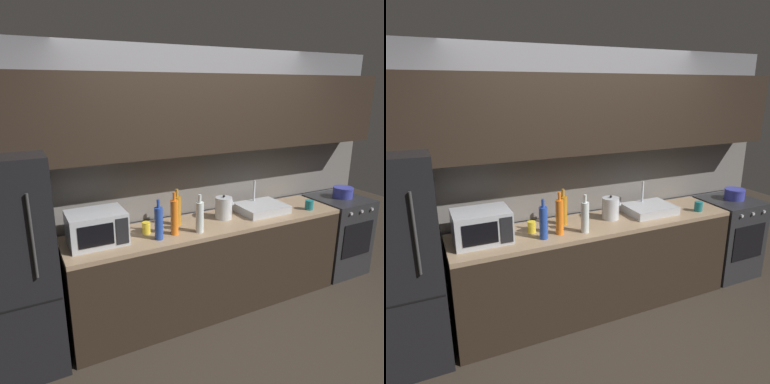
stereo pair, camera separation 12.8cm
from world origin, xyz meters
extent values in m
plane|color=#2D261E|center=(0.00, 0.00, 0.00)|extent=(10.00, 10.00, 0.00)
cube|color=slate|center=(0.00, 1.30, 1.25)|extent=(4.49, 0.10, 2.50)
cube|color=slate|center=(0.00, 1.25, 1.20)|extent=(4.49, 0.01, 0.60)
cube|color=black|center=(0.00, 1.08, 1.90)|extent=(4.13, 0.34, 0.70)
cube|color=black|center=(0.00, 0.90, 0.43)|extent=(2.75, 0.60, 0.86)
cube|color=#8C7256|center=(0.00, 0.90, 0.88)|extent=(2.75, 0.60, 0.04)
cube|color=black|center=(-1.76, 0.90, 0.85)|extent=(0.68, 0.66, 1.70)
cube|color=black|center=(-1.76, 0.57, 0.68)|extent=(0.67, 0.00, 0.01)
cylinder|color=#333333|center=(-1.57, 0.55, 1.19)|extent=(0.02, 0.02, 0.60)
cube|color=#232326|center=(1.72, 0.90, 0.45)|extent=(0.60, 0.60, 0.90)
cube|color=black|center=(1.72, 0.60, 0.50)|extent=(0.45, 0.01, 0.40)
cylinder|color=#B2B2B7|center=(1.55, 0.59, 0.83)|extent=(0.03, 0.02, 0.03)
cylinder|color=#B2B2B7|center=(1.72, 0.59, 0.83)|extent=(0.03, 0.02, 0.03)
cylinder|color=#B2B2B7|center=(1.88, 0.59, 0.83)|extent=(0.03, 0.02, 0.03)
cube|color=#A8AAAF|center=(-1.08, 0.92, 1.04)|extent=(0.46, 0.34, 0.27)
cube|color=black|center=(-1.12, 0.75, 1.04)|extent=(0.28, 0.01, 0.18)
cube|color=black|center=(-0.91, 0.75, 1.04)|extent=(0.10, 0.01, 0.22)
cube|color=#ADAFB5|center=(0.61, 0.93, 0.94)|extent=(0.48, 0.38, 0.08)
cylinder|color=silver|center=(0.61, 1.06, 1.09)|extent=(0.02, 0.02, 0.22)
cylinder|color=#B7BABF|center=(0.16, 0.94, 1.01)|extent=(0.17, 0.17, 0.21)
sphere|color=black|center=(0.16, 0.94, 1.12)|extent=(0.02, 0.02, 0.02)
cone|color=#B7BABF|center=(0.26, 0.94, 1.05)|extent=(0.03, 0.03, 0.05)
cylinder|color=orange|center=(-0.43, 0.79, 1.05)|extent=(0.07, 0.07, 0.31)
cylinder|color=orange|center=(-0.43, 0.79, 1.24)|extent=(0.03, 0.03, 0.07)
cylinder|color=silver|center=(-0.22, 0.74, 1.04)|extent=(0.07, 0.07, 0.28)
cylinder|color=silver|center=(-0.22, 0.74, 1.21)|extent=(0.03, 0.03, 0.07)
cylinder|color=#B27019|center=(-0.32, 1.00, 1.04)|extent=(0.08, 0.08, 0.27)
cylinder|color=#B27019|center=(-0.32, 1.00, 1.21)|extent=(0.03, 0.03, 0.07)
cylinder|color=#234299|center=(-0.59, 0.76, 1.04)|extent=(0.07, 0.07, 0.28)
cylinder|color=#234299|center=(-0.59, 0.76, 1.21)|extent=(0.03, 0.03, 0.07)
cylinder|color=#19666B|center=(1.09, 0.76, 0.95)|extent=(0.08, 0.08, 0.10)
cylinder|color=gold|center=(-0.65, 0.93, 0.95)|extent=(0.07, 0.07, 0.10)
cylinder|color=#333899|center=(1.76, 0.90, 0.95)|extent=(0.22, 0.22, 0.10)
cylinder|color=#333899|center=(1.76, 0.90, 1.01)|extent=(0.22, 0.22, 0.02)
camera|label=1|loc=(-1.63, -1.88, 2.14)|focal=33.80mm
camera|label=2|loc=(-1.52, -1.93, 2.14)|focal=33.80mm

